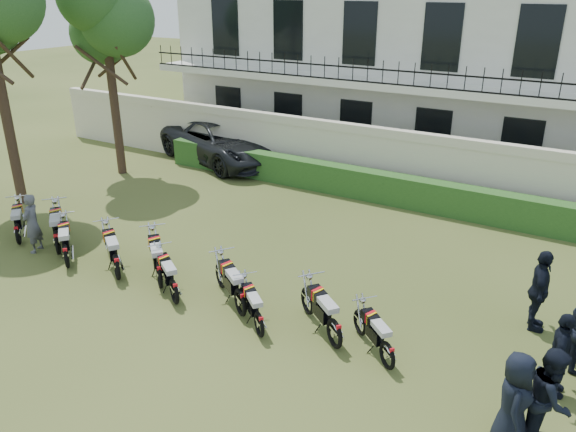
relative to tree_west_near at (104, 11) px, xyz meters
name	(u,v)px	position (x,y,z in m)	size (l,w,h in m)	color
ground	(237,288)	(8.96, -5.00, -5.89)	(100.00, 100.00, 0.00)	#3D4B1E
perimeter_wall	(370,158)	(8.96, 3.00, -4.72)	(30.00, 0.35, 2.30)	beige
hedge	(388,188)	(9.96, 2.20, -5.39)	(18.00, 0.60, 1.00)	#1F4518
building	(431,64)	(8.96, 8.96, -2.18)	(20.40, 9.60, 7.40)	silver
tree_west_near	(104,11)	(0.00, 0.00, 0.00)	(3.40, 3.20, 7.90)	#473323
motorcycle_0	(17,229)	(2.34, -6.15, -5.41)	(1.54, 1.28, 1.04)	black
motorcycle_1	(57,237)	(3.81, -6.00, -5.36)	(1.69, 1.44, 1.15)	black
motorcycle_2	(66,251)	(4.64, -6.40, -5.40)	(1.58, 1.31, 1.07)	black
motorcycle_3	(116,261)	(6.21, -6.19, -5.37)	(1.74, 1.26, 1.12)	black
motorcycle_4	(159,269)	(7.41, -5.96, -5.37)	(1.60, 1.45, 1.13)	black
motorcycle_5	(174,286)	(8.18, -6.33, -5.42)	(1.60, 1.11, 1.02)	black
motorcycle_6	(240,296)	(9.76, -5.97, -5.39)	(1.68, 1.20, 1.08)	black
motorcycle_7	(259,319)	(10.54, -6.41, -5.46)	(1.37, 1.17, 0.94)	black
motorcycle_8	(335,327)	(12.05, -5.97, -5.40)	(1.61, 1.27, 1.07)	black
motorcycle_9	(388,349)	(13.19, -6.06, -5.45)	(1.37, 1.19, 0.94)	black
suv	(222,142)	(2.45, 3.16, -5.06)	(2.76, 6.00, 1.67)	black
inspector	(32,223)	(3.08, -6.16, -5.07)	(0.60, 0.39, 1.64)	#5B5C60
officer_0	(514,402)	(15.54, -6.89, -5.03)	(0.84, 0.54, 1.71)	black
officer_1	(550,399)	(16.00, -6.57, -5.00)	(0.86, 0.67, 1.77)	black
officer_2	(560,355)	(15.99, -5.18, -5.08)	(0.95, 0.40, 1.62)	black
officer_5	(539,291)	(15.36, -3.18, -4.99)	(1.06, 0.44, 1.80)	black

